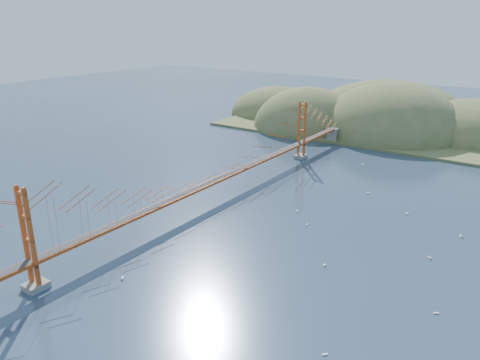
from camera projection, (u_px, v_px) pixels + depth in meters
The scene contains 14 objects.
ground at pixel (210, 203), 73.36m from camera, with size 320.00×320.00×0.00m, color #2A3B54.
bridge at pixel (210, 160), 71.19m from camera, with size 2.20×94.40×12.00m.
far_headlands at pixel (376, 126), 125.14m from camera, with size 84.00×58.00×25.00m.
sailboat_5 at pixel (461, 235), 61.99m from camera, with size 0.60×0.63×0.71m.
sailboat_0 at pixel (307, 224), 65.46m from camera, with size 0.40×0.50×0.60m.
sailboat_3 at pixel (368, 192), 77.17m from camera, with size 0.65×0.65×0.68m.
sailboat_13 at pixel (325, 354), 40.27m from camera, with size 0.59×0.59×0.62m.
sailboat_1 at pixel (430, 257), 56.42m from camera, with size 0.63×0.63×0.67m.
sailboat_12 at pixel (363, 164), 92.04m from camera, with size 0.65×0.54×0.75m.
sailboat_4 at pixel (407, 213), 69.07m from camera, with size 0.59×0.61×0.69m.
sailboat_14 at pixel (325, 264), 54.74m from camera, with size 0.55×0.62×0.70m.
sailboat_16 at pixel (297, 211), 69.98m from camera, with size 0.62×0.62×0.66m.
sailboat_10 at pixel (122, 277), 52.05m from camera, with size 0.68×0.68×0.72m.
sailboat_extra_0 at pixel (436, 312), 45.88m from camera, with size 0.60×0.60×0.64m.
Camera 1 is at (42.86, -53.09, 27.58)m, focal length 35.00 mm.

